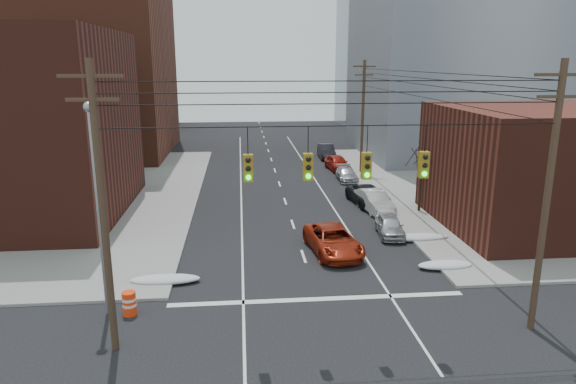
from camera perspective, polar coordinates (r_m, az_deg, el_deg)
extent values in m
plane|color=black|center=(19.19, 6.42, -20.31)|extent=(160.00, 160.00, 0.00)
cube|color=brown|center=(66.79, -24.33, 16.66)|extent=(24.00, 20.00, 30.00)
cube|color=#502118|center=(92.35, -19.81, 10.48)|extent=(22.00, 18.00, 12.00)
cube|color=gray|center=(64.67, 18.50, 15.06)|extent=(22.00, 20.00, 25.00)
cube|color=gray|center=(89.73, 12.86, 14.07)|extent=(20.00, 18.00, 22.00)
cube|color=#502118|center=(38.67, 28.50, 2.33)|extent=(16.00, 12.00, 8.00)
cylinder|color=#473323|center=(19.84, -19.85, -2.29)|extent=(0.28, 0.28, 11.00)
cube|color=#473323|center=(19.11, -21.11, 11.95)|extent=(2.20, 0.12, 0.12)
cube|color=#473323|center=(19.14, -20.89, 9.56)|extent=(1.80, 0.12, 0.12)
cylinder|color=#473323|center=(22.62, 26.79, -1.01)|extent=(0.28, 0.28, 11.00)
cube|color=#473323|center=(21.97, 28.25, 11.41)|extent=(2.20, 0.12, 0.12)
cube|color=#473323|center=(22.01, 28.00, 9.35)|extent=(1.80, 0.12, 0.12)
cylinder|color=#473323|center=(51.14, 8.30, 8.15)|extent=(0.28, 0.28, 11.00)
cube|color=#473323|center=(50.85, 8.50, 13.64)|extent=(2.20, 0.12, 0.12)
cube|color=#473323|center=(50.87, 8.46, 12.74)|extent=(1.80, 0.12, 0.12)
cylinder|color=black|center=(18.89, 5.30, 7.33)|extent=(17.00, 0.04, 0.04)
cylinder|color=black|center=(18.64, -4.50, 5.70)|extent=(0.03, 0.03, 1.00)
cube|color=olive|center=(18.81, -4.44, 2.68)|extent=(0.35, 0.30, 1.00)
sphere|color=black|center=(18.58, -4.45, 3.55)|extent=(0.20, 0.20, 0.20)
sphere|color=black|center=(18.64, -4.43, 2.58)|extent=(0.20, 0.20, 0.20)
sphere|color=#0CE526|center=(18.71, -4.41, 1.62)|extent=(0.20, 0.20, 0.20)
cylinder|color=black|center=(18.80, 2.26, 5.80)|extent=(0.03, 0.03, 1.00)
cube|color=olive|center=(18.97, 2.23, 2.82)|extent=(0.35, 0.30, 1.00)
sphere|color=black|center=(18.74, 2.30, 3.67)|extent=(0.20, 0.20, 0.20)
sphere|color=black|center=(18.80, 2.29, 2.71)|extent=(0.20, 0.20, 0.20)
sphere|color=#0CE526|center=(18.87, 2.28, 1.76)|extent=(0.20, 0.20, 0.20)
cylinder|color=black|center=(19.21, 8.81, 5.83)|extent=(0.03, 0.03, 1.00)
cube|color=olive|center=(19.38, 8.70, 2.91)|extent=(0.35, 0.30, 1.00)
sphere|color=black|center=(19.16, 8.85, 3.74)|extent=(0.20, 0.20, 0.20)
sphere|color=black|center=(19.22, 8.82, 2.81)|extent=(0.20, 0.20, 0.20)
sphere|color=#0CE526|center=(19.28, 8.78, 1.87)|extent=(0.20, 0.20, 0.20)
cylinder|color=black|center=(19.86, 15.01, 5.79)|extent=(0.03, 0.03, 1.00)
cube|color=olive|center=(20.02, 14.83, 2.96)|extent=(0.35, 0.30, 1.00)
sphere|color=black|center=(19.81, 15.05, 3.77)|extent=(0.20, 0.20, 0.20)
sphere|color=black|center=(19.87, 14.99, 2.86)|extent=(0.20, 0.20, 0.20)
sphere|color=#0CE526|center=(19.93, 14.93, 1.96)|extent=(0.20, 0.20, 0.20)
cylinder|color=gray|center=(23.16, -20.25, -2.58)|extent=(0.18, 0.18, 9.00)
sphere|color=gray|center=(22.33, -21.28, 8.79)|extent=(0.44, 0.44, 0.44)
cylinder|color=black|center=(38.85, 14.47, 0.28)|extent=(0.20, 0.20, 3.50)
cylinder|color=black|center=(38.61, 15.16, 3.68)|extent=(0.27, 0.82, 1.19)
cylinder|color=black|center=(38.96, 14.72, 3.92)|extent=(1.17, 0.54, 1.38)
cylinder|color=black|center=(38.89, 13.73, 4.02)|extent=(1.44, 1.00, 1.48)
cylinder|color=black|center=(38.29, 14.09, 3.66)|extent=(0.17, 0.84, 1.19)
cylinder|color=black|center=(37.81, 14.26, 3.65)|extent=(0.82, 0.99, 1.40)
cylinder|color=black|center=(37.58, 15.22, 3.58)|extent=(1.74, 0.21, 1.43)
cylinder|color=black|center=(38.27, 15.26, 3.58)|extent=(0.48, 0.73, 1.20)
ellipsoid|color=silver|center=(26.94, -13.48, -9.42)|extent=(3.50, 1.08, 0.42)
ellipsoid|color=silver|center=(29.21, 17.06, -7.76)|extent=(3.00, 1.08, 0.42)
ellipsoid|color=silver|center=(33.13, 14.16, -4.91)|extent=(4.00, 1.08, 0.42)
imported|color=maroon|center=(30.12, 5.03, -5.37)|extent=(3.18, 5.71, 1.51)
imported|color=#B0B1B5|center=(33.55, 11.24, -3.71)|extent=(1.92, 3.96, 1.30)
imported|color=silver|center=(38.79, 9.58, -0.98)|extent=(2.22, 4.87, 1.55)
imported|color=black|center=(40.56, 8.90, -0.37)|extent=(2.93, 5.34, 1.42)
imported|color=#ABABB0|center=(48.39, 6.54, 1.99)|extent=(1.86, 4.29, 1.23)
imported|color=maroon|center=(52.91, 5.50, 3.25)|extent=(2.34, 4.71, 1.54)
imported|color=black|center=(59.56, 4.27, 4.54)|extent=(1.80, 4.81, 1.57)
imported|color=white|center=(38.13, -23.58, -2.07)|extent=(4.79, 2.56, 1.50)
imported|color=#B9B8BD|center=(46.27, -20.56, 0.97)|extent=(5.60, 2.73, 1.53)
imported|color=black|center=(39.48, -24.61, -1.64)|extent=(5.56, 3.42, 1.50)
imported|color=#BABABF|center=(43.34, -24.64, -0.28)|extent=(4.89, 3.38, 1.55)
cylinder|color=#FF370D|center=(24.13, -17.21, -11.75)|extent=(0.78, 0.78, 1.07)
cylinder|color=white|center=(24.04, -17.25, -11.29)|extent=(0.79, 0.79, 0.13)
cylinder|color=white|center=(24.16, -17.20, -11.86)|extent=(0.79, 0.79, 0.13)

